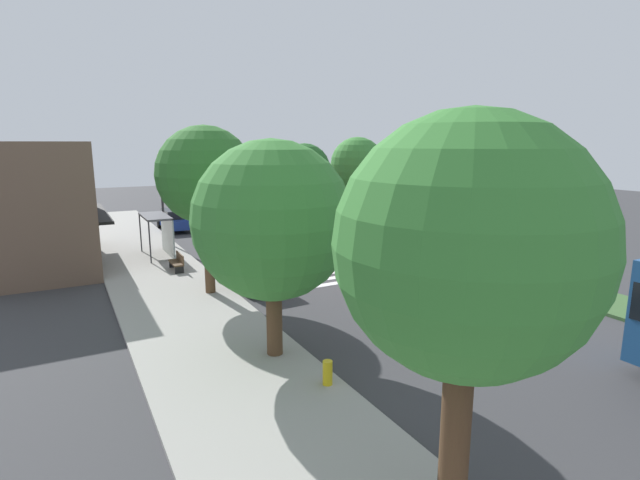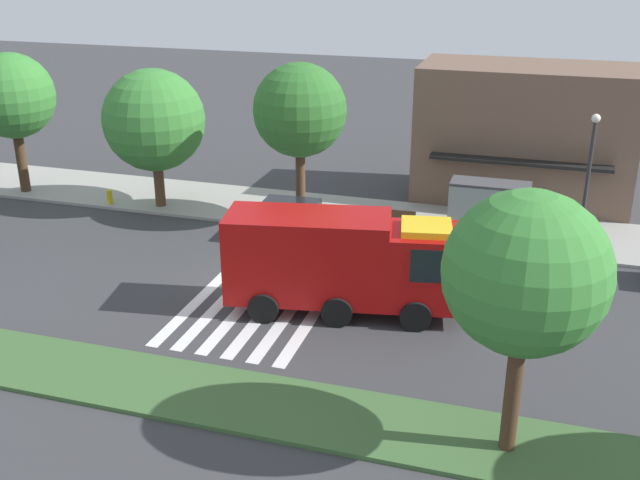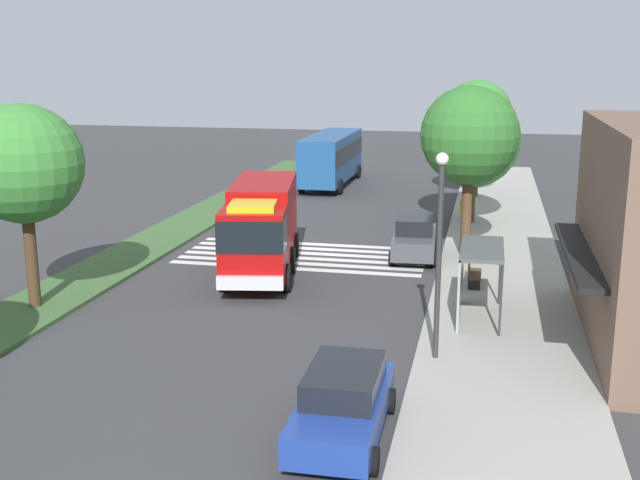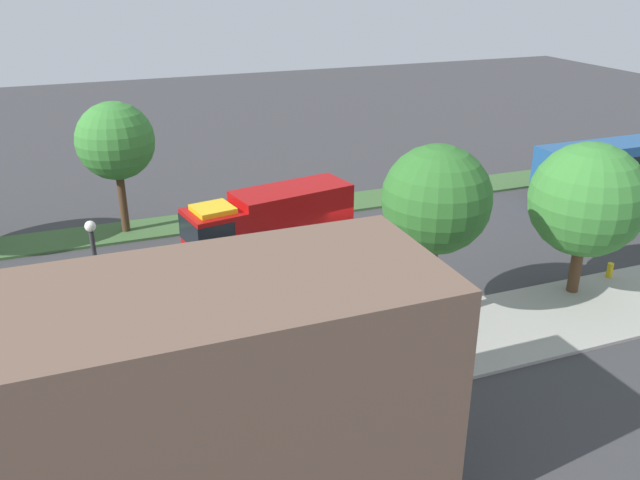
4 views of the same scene
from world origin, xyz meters
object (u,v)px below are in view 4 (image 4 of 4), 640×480
Objects in this scene: bus_stop_shelter at (223,327)px; bench_near_shelter at (328,337)px; median_tree_far_west at (115,141)px; parked_car_west at (395,282)px; fire_hydrant at (610,270)px; fire_truck at (266,225)px; sidewalk_tree_center at (436,200)px; street_lamp at (99,289)px; transit_bus at (611,166)px; sidewalk_tree_west at (587,200)px.

bus_stop_shelter is 4.20m from bench_near_shelter.
parked_car_west is at bearing 129.32° from median_tree_far_west.
median_tree_far_west is at bearing -34.44° from fire_hydrant.
fire_truck is at bearing -91.09° from bench_near_shelter.
fire_truck is at bearing -61.07° from sidewalk_tree_center.
parked_car_west is 1.28× the size of bus_stop_shelter.
parked_car_west is 12.57m from street_lamp.
bench_near_shelter is 16.88m from median_tree_far_west.
fire_truck is at bearing -58.55° from parked_car_west.
fire_truck reaches higher than bus_stop_shelter.
sidewalk_tree_center is at bearing 97.90° from parked_car_west.
fire_hydrant is (-10.01, -0.50, -4.92)m from sidewalk_tree_center.
transit_bus reaches higher than parked_car_west.
fire_truck is at bearing -115.96° from bus_stop_shelter.
fire_truck is 11.28m from street_lamp.
fire_hydrant is (-14.48, 7.59, -1.55)m from fire_truck.
sidewalk_tree_west is (-7.85, 2.20, 3.54)m from parked_car_west.
sidewalk_tree_center is (-4.47, 8.09, 3.37)m from fire_truck.
street_lamp is (7.92, -0.86, 3.12)m from bench_near_shelter.
parked_car_west is 0.60× the size of sidewalk_tree_center.
sidewalk_tree_center is at bearing 178.17° from street_lamp.
sidewalk_tree_west reaches higher than bus_stop_shelter.
transit_bus is at bearing 173.71° from fire_truck.
street_lamp reaches higher than bus_stop_shelter.
street_lamp is 8.61× the size of fire_hydrant.
median_tree_far_west reaches higher than fire_hydrant.
bench_near_shelter is at bearing 2.20° from sidewalk_tree_west.
sidewalk_tree_center is (-12.55, 0.40, 1.70)m from street_lamp.
median_tree_far_west reaches higher than bench_near_shelter.
sidewalk_tree_center is 1.05× the size of median_tree_far_west.
bus_stop_shelter reaches higher than fire_hydrant.
fire_truck is 1.96× the size of parked_car_west.
fire_truck is 1.29× the size of sidewalk_tree_west.
fire_truck is at bearing -175.73° from transit_bus.
transit_bus is 6.36× the size of bench_near_shelter.
fire_truck is 5.49× the size of bench_near_shelter.
transit_bus reaches higher than bench_near_shelter.
fire_truck reaches higher than fire_hydrant.
fire_hydrant is at bearing -177.14° from sidewalk_tree_center.
median_tree_far_west is (10.61, -14.64, -0.24)m from sidewalk_tree_center.
parked_car_west is 20.44m from transit_bus.
fire_hydrant is (-18.64, -0.96, -1.40)m from bus_stop_shelter.
fire_truck is 8.67m from bench_near_shelter.
parked_car_west reaches higher than bench_near_shelter.
median_tree_far_west is 10.16× the size of fire_hydrant.
median_tree_far_west reaches higher than transit_bus.
bench_near_shelter is 0.27× the size of street_lamp.
sidewalk_tree_west is (-19.98, 0.40, 0.76)m from street_lamp.
bench_near_shelter is 6.70m from sidewalk_tree_center.
transit_bus is at bearing -152.10° from sidewalk_tree_center.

